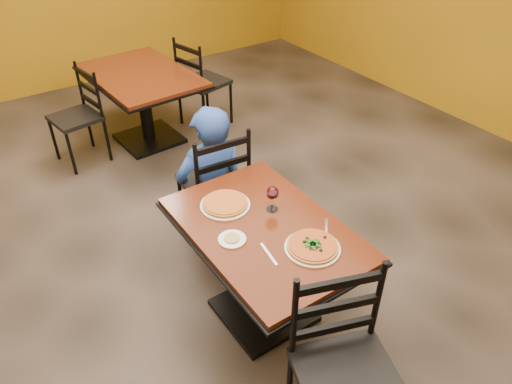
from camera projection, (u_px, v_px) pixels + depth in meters
floor at (225, 268)px, 3.56m from camera, size 7.00×8.00×0.01m
table_main at (264, 251)px, 2.90m from camera, size 0.83×1.23×0.75m
table_second at (143, 91)px, 4.79m from camera, size 0.97×1.37×0.75m
chair_main_near at (349, 381)px, 2.24m from camera, size 0.59×0.59×1.03m
chair_main_far at (213, 182)px, 3.61m from camera, size 0.48×0.48×0.98m
chair_second_left at (75, 118)px, 4.53m from camera, size 0.47×0.47×0.92m
chair_second_right at (204, 82)px, 5.16m from camera, size 0.53×0.53×0.98m
diner at (211, 172)px, 3.62m from camera, size 0.61×0.45×1.09m
plate_main at (312, 248)px, 2.63m from camera, size 0.31×0.31×0.01m
pizza_main at (313, 246)px, 2.62m from camera, size 0.28×0.28×0.02m
plate_far at (225, 205)px, 2.95m from camera, size 0.31×0.31×0.01m
pizza_far at (225, 203)px, 2.94m from camera, size 0.28×0.28×0.02m
side_plate at (232, 239)px, 2.69m from camera, size 0.16×0.16×0.01m
dip at (232, 238)px, 2.68m from camera, size 0.09×0.09×0.01m
wine_glass at (272, 197)px, 2.87m from camera, size 0.08×0.08×0.18m
fork at (269, 254)px, 2.60m from camera, size 0.04×0.19×0.00m
knife at (326, 230)px, 2.76m from camera, size 0.15×0.16×0.00m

